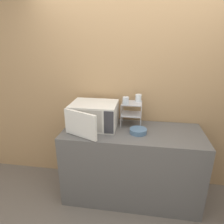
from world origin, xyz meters
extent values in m
plane|color=#6B6056|center=(0.00, 0.00, 0.00)|extent=(12.00, 12.00, 0.00)
cube|color=tan|center=(0.00, 0.72, 1.30)|extent=(8.00, 0.06, 2.60)
cube|color=#595654|center=(0.00, 0.34, 0.46)|extent=(1.65, 0.68, 0.92)
cube|color=silver|center=(-0.48, 0.40, 1.07)|extent=(0.55, 0.42, 0.30)
cube|color=#B7B2A8|center=(-0.54, 0.20, 1.07)|extent=(0.39, 0.01, 0.26)
cube|color=#333338|center=(-0.26, 0.19, 1.07)|extent=(0.11, 0.01, 0.27)
cube|color=silver|center=(-0.56, 0.10, 1.07)|extent=(0.40, 0.20, 0.29)
cylinder|color=#B2B2B7|center=(-0.15, 0.40, 1.07)|extent=(0.01, 0.01, 0.30)
cylinder|color=#B2B2B7|center=(0.09, 0.40, 1.07)|extent=(0.01, 0.01, 0.30)
cylinder|color=#B2B2B7|center=(-0.15, 0.62, 1.07)|extent=(0.01, 0.01, 0.30)
cylinder|color=#B2B2B7|center=(0.09, 0.62, 1.07)|extent=(0.01, 0.01, 0.30)
cube|color=#B2B2B7|center=(-0.03, 0.51, 1.07)|extent=(0.24, 0.22, 0.01)
cube|color=#B2B2B7|center=(-0.03, 0.51, 1.21)|extent=(0.24, 0.22, 0.01)
cylinder|color=silver|center=(-0.10, 0.44, 1.26)|extent=(0.08, 0.08, 0.09)
cylinder|color=silver|center=(0.05, 0.58, 1.26)|extent=(0.08, 0.08, 0.09)
cylinder|color=slate|center=(0.07, 0.29, 0.92)|extent=(0.11, 0.11, 0.01)
cylinder|color=slate|center=(0.07, 0.29, 0.95)|extent=(0.20, 0.20, 0.06)
camera|label=1|loc=(0.08, -1.81, 1.94)|focal=32.00mm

